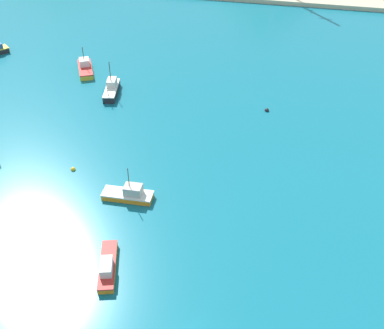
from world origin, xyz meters
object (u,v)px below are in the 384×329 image
(fishing_boat_4, at_px, (108,266))
(buoy_1, at_px, (267,110))
(buoy_0, at_px, (73,169))
(fishing_boat_7, at_px, (112,89))
(fishing_boat_3, at_px, (85,68))
(fishing_boat_8, at_px, (129,194))

(fishing_boat_4, bearing_deg, buoy_1, 70.71)
(buoy_0, bearing_deg, fishing_boat_7, 96.61)
(fishing_boat_3, xyz_separation_m, buoy_0, (12.12, -33.69, -0.77))
(fishing_boat_8, bearing_deg, fishing_boat_4, -82.31)
(fishing_boat_7, distance_m, buoy_0, 25.74)
(fishing_boat_4, height_order, fishing_boat_8, fishing_boat_8)
(buoy_1, bearing_deg, fishing_boat_7, 179.98)
(fishing_boat_3, distance_m, fishing_boat_8, 44.73)
(fishing_boat_4, xyz_separation_m, fishing_boat_8, (-1.85, 13.70, 0.11))
(buoy_0, relative_size, buoy_1, 0.90)
(fishing_boat_3, relative_size, fishing_boat_4, 1.07)
(fishing_boat_4, distance_m, fishing_boat_8, 13.83)
(fishing_boat_4, bearing_deg, fishing_boat_7, 109.85)
(fishing_boat_3, height_order, fishing_boat_4, fishing_boat_3)
(fishing_boat_4, xyz_separation_m, buoy_1, (15.34, 43.83, -0.58))
(fishing_boat_7, distance_m, buoy_1, 31.18)
(fishing_boat_8, distance_m, buoy_0, 11.96)
(fishing_boat_7, bearing_deg, fishing_boat_4, -70.15)
(buoy_1, bearing_deg, buoy_0, -137.85)
(fishing_boat_3, height_order, buoy_1, fishing_boat_3)
(fishing_boat_4, bearing_deg, fishing_boat_8, 97.69)
(fishing_boat_3, xyz_separation_m, buoy_1, (40.33, -8.15, -0.76))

